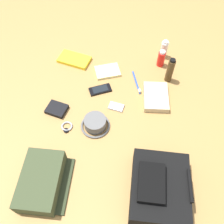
# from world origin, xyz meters

# --- Properties ---
(ground_plane) EXTENTS (2.64, 2.02, 0.02)m
(ground_plane) POSITION_xyz_m (0.00, 0.00, -0.01)
(ground_plane) COLOR #A1773F
(ground_plane) RESTS_ON ground
(backpack) EXTENTS (0.33, 0.27, 0.13)m
(backpack) POSITION_xyz_m (0.40, 0.24, 0.06)
(backpack) COLOR black
(backpack) RESTS_ON ground_plane
(toiletry_pouch) EXTENTS (0.29, 0.23, 0.09)m
(toiletry_pouch) POSITION_xyz_m (0.41, -0.30, 0.04)
(toiletry_pouch) COLOR #384228
(toiletry_pouch) RESTS_ON ground_plane
(bucket_hat) EXTENTS (0.16, 0.16, 0.06)m
(bucket_hat) POSITION_xyz_m (0.07, -0.09, 0.03)
(bucket_hat) COLOR #5F5F5F
(bucket_hat) RESTS_ON ground_plane
(toothpaste_tube) EXTENTS (0.04, 0.04, 0.13)m
(toothpaste_tube) POSITION_xyz_m (-0.50, 0.30, 0.06)
(toothpaste_tube) COLOR white
(toothpaste_tube) RESTS_ON ground_plane
(sunscreen_spray) EXTENTS (0.05, 0.05, 0.11)m
(sunscreen_spray) POSITION_xyz_m (-0.42, 0.28, 0.05)
(sunscreen_spray) COLOR red
(sunscreen_spray) RESTS_ON ground_plane
(cologne_bottle) EXTENTS (0.04, 0.04, 0.17)m
(cologne_bottle) POSITION_xyz_m (-0.29, 0.33, 0.08)
(cologne_bottle) COLOR #473319
(cologne_bottle) RESTS_ON ground_plane
(paperback_novel) EXTENTS (0.17, 0.23, 0.02)m
(paperback_novel) POSITION_xyz_m (-0.42, -0.28, 0.01)
(paperback_novel) COLOR yellow
(paperback_novel) RESTS_ON ground_plane
(cell_phone) EXTENTS (0.10, 0.14, 0.01)m
(cell_phone) POSITION_xyz_m (-0.18, -0.08, 0.01)
(cell_phone) COLOR black
(cell_phone) RESTS_ON ground_plane
(media_player) EXTENTS (0.07, 0.09, 0.01)m
(media_player) POSITION_xyz_m (-0.06, 0.02, 0.01)
(media_player) COLOR #B7B7BC
(media_player) RESTS_ON ground_plane
(wristwatch) EXTENTS (0.07, 0.06, 0.01)m
(wristwatch) POSITION_xyz_m (0.09, -0.24, 0.01)
(wristwatch) COLOR #99999E
(wristwatch) RESTS_ON ground_plane
(toothbrush) EXTENTS (0.18, 0.06, 0.02)m
(toothbrush) POSITION_xyz_m (-0.24, 0.13, 0.01)
(toothbrush) COLOR blue
(toothbrush) RESTS_ON ground_plane
(wallet) EXTENTS (0.12, 0.13, 0.02)m
(wallet) POSITION_xyz_m (-0.02, -0.31, 0.01)
(wallet) COLOR black
(wallet) RESTS_ON ground_plane
(notepad) EXTENTS (0.15, 0.18, 0.02)m
(notepad) POSITION_xyz_m (-0.33, -0.05, 0.01)
(notepad) COLOR beige
(notepad) RESTS_ON ground_plane
(folded_towel) EXTENTS (0.20, 0.14, 0.04)m
(folded_towel) POSITION_xyz_m (-0.14, 0.25, 0.02)
(folded_towel) COLOR #C6B289
(folded_towel) RESTS_ON ground_plane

